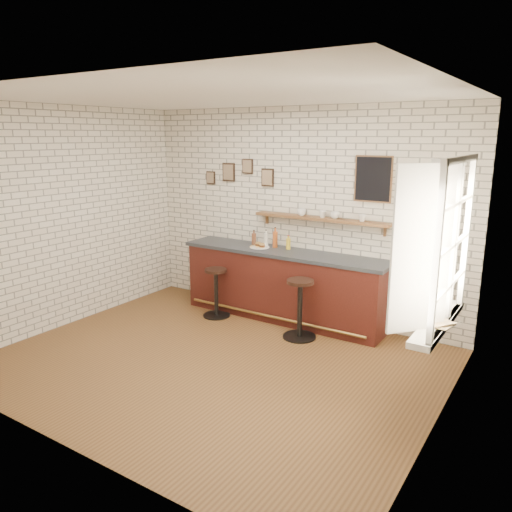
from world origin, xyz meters
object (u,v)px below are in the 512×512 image
object	(u,v)px
bitters_bottle_amber	(275,239)
bar_stool_left	(216,291)
bitters_bottle_white	(266,239)
bitters_bottle_brown	(254,239)
condiment_bottle_yellow	(288,243)
shelf_cup_d	(362,218)
book_lower	(433,322)
shelf_cup_c	(335,215)
bar_counter	(283,285)
ciabatta_sandwich	(260,245)
shelf_cup_a	(301,212)
shelf_cup_b	(323,214)
bar_stool_right	(300,307)
book_upper	(433,320)
sandwich_plate	(260,247)

from	to	relation	value
bitters_bottle_amber	bar_stool_left	size ratio (longest dim) A/B	0.42
bitters_bottle_white	bitters_bottle_amber	xyz separation A→B (m)	(0.16, -0.00, 0.02)
bitters_bottle_brown	condiment_bottle_yellow	world-z (taller)	bitters_bottle_brown
bitters_bottle_brown	bitters_bottle_white	bearing A→B (deg)	0.00
shelf_cup_d	book_lower	distance (m)	2.29
shelf_cup_c	shelf_cup_d	world-z (taller)	shelf_cup_c
bar_counter	ciabatta_sandwich	bearing A→B (deg)	-178.42
condiment_bottle_yellow	shelf_cup_c	distance (m)	0.81
bitters_bottle_brown	shelf_cup_d	xyz separation A→B (m)	(1.64, 0.08, 0.45)
shelf_cup_a	shelf_cup_d	size ratio (longest dim) A/B	1.26
ciabatta_sandwich	bitters_bottle_brown	distance (m)	0.24
ciabatta_sandwich	bar_stool_left	world-z (taller)	ciabatta_sandwich
bitters_bottle_amber	book_lower	size ratio (longest dim) A/B	1.25
shelf_cup_b	condiment_bottle_yellow	bearing A→B (deg)	112.19
bitters_bottle_white	shelf_cup_c	size ratio (longest dim) A/B	1.99
shelf_cup_c	bar_stool_right	bearing A→B (deg)	-167.39
shelf_cup_d	bar_stool_right	bearing A→B (deg)	-144.47
condiment_bottle_yellow	book_lower	size ratio (longest dim) A/B	0.85
bitters_bottle_white	shelf_cup_b	size ratio (longest dim) A/B	2.39
shelf_cup_c	book_upper	distance (m)	2.52
bitters_bottle_white	bitters_bottle_amber	distance (m)	0.16
bar_stool_right	book_lower	bearing A→B (deg)	-28.29
ciabatta_sandwich	shelf_cup_c	world-z (taller)	shelf_cup_c
bar_counter	book_upper	distance (m)	2.90
sandwich_plate	bar_stool_right	xyz separation A→B (m)	(0.94, -0.50, -0.59)
shelf_cup_c	book_upper	world-z (taller)	shelf_cup_c
bitters_bottle_amber	bar_stool_right	size ratio (longest dim) A/B	0.38
bitters_bottle_white	condiment_bottle_yellow	world-z (taller)	bitters_bottle_white
sandwich_plate	book_upper	distance (m)	3.21
bitters_bottle_brown	bitters_bottle_amber	distance (m)	0.37
bar_counter	bitters_bottle_white	world-z (taller)	bitters_bottle_white
bitters_bottle_brown	book_upper	distance (m)	3.43
bitters_bottle_brown	bitters_bottle_white	world-z (taller)	bitters_bottle_white
bar_stool_left	bar_stool_right	world-z (taller)	bar_stool_right
bar_counter	ciabatta_sandwich	distance (m)	0.67
bitters_bottle_amber	shelf_cup_a	world-z (taller)	shelf_cup_a
shelf_cup_c	book_upper	bearing A→B (deg)	-110.89
bitters_bottle_amber	shelf_cup_d	distance (m)	1.34
sandwich_plate	condiment_bottle_yellow	size ratio (longest dim) A/B	1.38
bar_stool_left	book_lower	size ratio (longest dim) A/B	3.00
bar_stool_right	shelf_cup_c	distance (m)	1.34
book_lower	bar_stool_left	bearing A→B (deg)	173.74
bitters_bottle_brown	shelf_cup_b	distance (m)	1.17
shelf_cup_c	shelf_cup_a	bearing A→B (deg)	113.34
bitters_bottle_amber	bar_stool_right	world-z (taller)	bitters_bottle_amber
bar_stool_left	shelf_cup_d	world-z (taller)	shelf_cup_d
shelf_cup_c	shelf_cup_d	size ratio (longest dim) A/B	1.29
shelf_cup_a	shelf_cup_d	bearing A→B (deg)	2.74
bar_counter	bar_stool_right	distance (m)	0.75
shelf_cup_a	condiment_bottle_yellow	bearing A→B (deg)	-151.10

